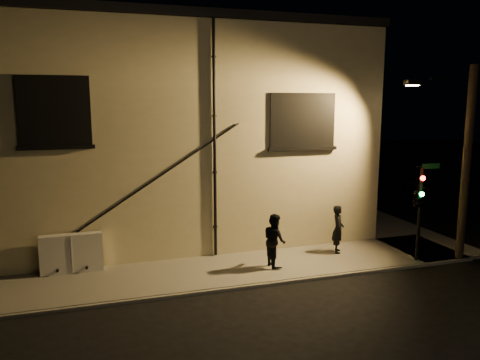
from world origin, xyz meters
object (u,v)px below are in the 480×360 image
object	(u,v)px
pedestrian_b	(275,240)
streetlamp_pole	(463,159)
traffic_signal	(418,197)
utility_cabinet	(72,253)
pedestrian_a	(338,229)

from	to	relation	value
pedestrian_b	streetlamp_pole	xyz separation A→B (m)	(6.59, -1.13, 2.66)
pedestrian_b	traffic_signal	world-z (taller)	traffic_signal
utility_cabinet	traffic_signal	bearing A→B (deg)	-12.39
utility_cabinet	traffic_signal	size ratio (longest dim) A/B	0.57
traffic_signal	pedestrian_a	bearing A→B (deg)	139.89
traffic_signal	utility_cabinet	bearing A→B (deg)	167.61
streetlamp_pole	utility_cabinet	bearing A→B (deg)	168.95
pedestrian_a	utility_cabinet	bearing A→B (deg)	109.74
utility_cabinet	pedestrian_b	xyz separation A→B (m)	(6.59, -1.44, 0.27)
pedestrian_a	pedestrian_b	distance (m)	2.87
utility_cabinet	pedestrian_a	bearing A→B (deg)	-4.73
utility_cabinet	pedestrian_b	world-z (taller)	pedestrian_b
pedestrian_b	traffic_signal	xyz separation A→B (m)	(4.86, -1.07, 1.41)
utility_cabinet	traffic_signal	world-z (taller)	traffic_signal
pedestrian_a	pedestrian_b	size ratio (longest dim) A/B	0.98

